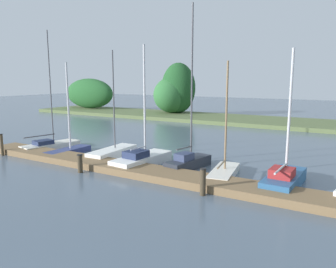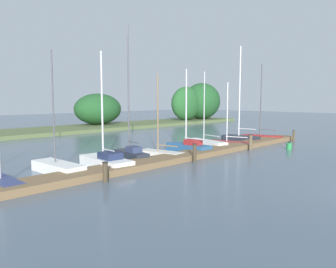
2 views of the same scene
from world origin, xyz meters
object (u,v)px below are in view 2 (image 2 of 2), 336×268
Objects in this scene: sailboat_4 at (130,152)px; mooring_piling_4 at (294,136)px; channel_buoy_0 at (289,146)px; sailboat_10 at (261,135)px; mooring_piling_2 at (195,153)px; sailboat_9 at (240,137)px; sailboat_6 at (188,146)px; mooring_piling_3 at (251,142)px; sailboat_8 at (228,142)px; mooring_piling_1 at (105,172)px; sailboat_2 at (56,167)px; sailboat_5 at (159,152)px; sailboat_1 at (1,179)px; sailboat_7 at (205,143)px; sailboat_3 at (105,160)px.

sailboat_4 reaches higher than mooring_piling_4.
sailboat_10 is at bearing 48.25° from channel_buoy_0.
mooring_piling_2 is at bearing -135.49° from sailboat_4.
sailboat_9 reaches higher than sailboat_4.
mooring_piling_2 is (-13.06, -2.54, 0.17)m from sailboat_10.
sailboat_6 is 5.10× the size of mooring_piling_3.
sailboat_8 is 14.67m from mooring_piling_1.
sailboat_9 is (17.63, -0.20, 0.15)m from sailboat_2.
sailboat_8 is at bearing 10.98° from mooring_piling_1.
sailboat_9 reaches higher than sailboat_2.
sailboat_5 is 0.66× the size of sailboat_9.
sailboat_4 reaches higher than sailboat_6.
sailboat_1 reaches higher than sailboat_8.
sailboat_9 is 5.31m from channel_buoy_0.
sailboat_1 reaches higher than mooring_piling_3.
sailboat_10 reaches higher than sailboat_7.
sailboat_2 is 1.05× the size of sailboat_7.
sailboat_3 is (5.67, 0.08, 0.05)m from sailboat_1.
sailboat_1 is 4.61m from mooring_piling_1.
channel_buoy_0 is (2.24, -2.04, -0.34)m from mooring_piling_3.
mooring_piling_2 is at bearing 139.47° from sailboat_6.
sailboat_4 is 16.84m from mooring_piling_4.
sailboat_8 is at bearing 79.50° from sailboat_10.
sailboat_9 is 8.51× the size of mooring_piling_4.
sailboat_1 is 5.02× the size of mooring_piling_2.
mooring_piling_1 is 6.79m from mooring_piling_2.
sailboat_7 reaches higher than sailboat_1.
mooring_piling_4 is (14.12, -0.18, -0.07)m from mooring_piling_2.
sailboat_3 reaches higher than sailboat_2.
sailboat_7 is 6.06× the size of mooring_piling_4.
sailboat_8 is 5.44m from sailboat_10.
sailboat_5 is 2.98m from mooring_piling_2.
sailboat_2 is 0.75× the size of sailboat_4.
mooring_piling_1 is at bearing 179.93° from mooring_piling_4.
sailboat_3 reaches higher than sailboat_7.
sailboat_7 is at bearing 156.17° from mooring_piling_4.
sailboat_7 is at bearing -78.77° from sailboat_4.
mooring_piling_2 is (-2.67, -2.86, 0.16)m from sailboat_6.
sailboat_2 is 13.08m from sailboat_7.
sailboat_1 is at bearing 166.66° from channel_buoy_0.
mooring_piling_1 is at bearing 173.16° from channel_buoy_0.
channel_buoy_0 is (8.96, -2.04, -0.32)m from mooring_piling_2.
sailboat_3 reaches higher than mooring_piling_3.
sailboat_10 reaches higher than sailboat_6.
sailboat_9 reaches higher than mooring_piling_4.
sailboat_7 is 12.97m from mooring_piling_1.
sailboat_3 is 0.77× the size of sailboat_4.
sailboat_2 is at bearing 74.50° from sailboat_8.
sailboat_6 reaches higher than sailboat_8.
sailboat_2 reaches higher than sailboat_8.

